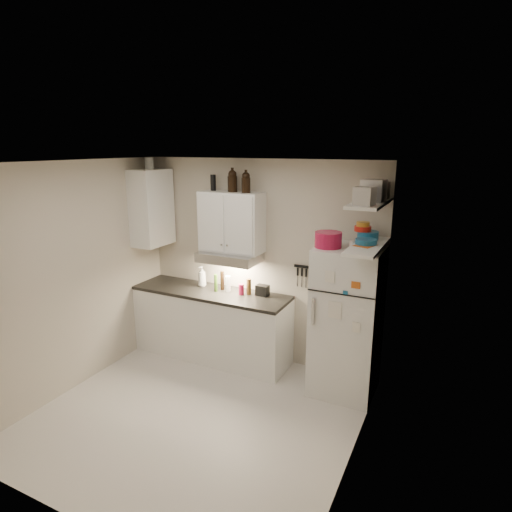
% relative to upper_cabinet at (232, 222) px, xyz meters
% --- Properties ---
extents(floor, '(3.20, 3.00, 0.02)m').
position_rel_upper_cabinet_xyz_m(floor, '(0.30, -1.33, -1.84)').
color(floor, silver).
rests_on(floor, ground).
extents(ceiling, '(3.20, 3.00, 0.02)m').
position_rel_upper_cabinet_xyz_m(ceiling, '(0.30, -1.33, 0.78)').
color(ceiling, white).
rests_on(ceiling, ground).
extents(back_wall, '(3.20, 0.02, 2.60)m').
position_rel_upper_cabinet_xyz_m(back_wall, '(0.30, 0.18, -0.53)').
color(back_wall, '#BDB3A1').
rests_on(back_wall, ground).
extents(left_wall, '(0.02, 3.00, 2.60)m').
position_rel_upper_cabinet_xyz_m(left_wall, '(-1.31, -1.33, -0.53)').
color(left_wall, '#BDB3A1').
rests_on(left_wall, ground).
extents(right_wall, '(0.02, 3.00, 2.60)m').
position_rel_upper_cabinet_xyz_m(right_wall, '(1.91, -1.33, -0.53)').
color(right_wall, '#BDB3A1').
rests_on(right_wall, ground).
extents(base_cabinet, '(2.10, 0.60, 0.88)m').
position_rel_upper_cabinet_xyz_m(base_cabinet, '(-0.25, -0.14, -1.39)').
color(base_cabinet, white).
rests_on(base_cabinet, floor).
extents(countertop, '(2.10, 0.62, 0.04)m').
position_rel_upper_cabinet_xyz_m(countertop, '(-0.25, -0.14, -0.93)').
color(countertop, black).
rests_on(countertop, base_cabinet).
extents(upper_cabinet, '(0.80, 0.33, 0.75)m').
position_rel_upper_cabinet_xyz_m(upper_cabinet, '(0.00, 0.00, 0.00)').
color(upper_cabinet, white).
rests_on(upper_cabinet, back_wall).
extents(side_cabinet, '(0.33, 0.55, 1.00)m').
position_rel_upper_cabinet_xyz_m(side_cabinet, '(-1.14, -0.14, 0.12)').
color(side_cabinet, white).
rests_on(side_cabinet, left_wall).
extents(range_hood, '(0.76, 0.46, 0.12)m').
position_rel_upper_cabinet_xyz_m(range_hood, '(0.00, -0.06, -0.44)').
color(range_hood, silver).
rests_on(range_hood, back_wall).
extents(fridge, '(0.70, 0.68, 1.70)m').
position_rel_upper_cabinet_xyz_m(fridge, '(1.55, -0.18, -0.98)').
color(fridge, silver).
rests_on(fridge, floor).
extents(shelf_hi, '(0.30, 0.95, 0.03)m').
position_rel_upper_cabinet_xyz_m(shelf_hi, '(1.75, -0.31, 0.38)').
color(shelf_hi, white).
rests_on(shelf_hi, right_wall).
extents(shelf_lo, '(0.30, 0.95, 0.03)m').
position_rel_upper_cabinet_xyz_m(shelf_lo, '(1.75, -0.31, -0.07)').
color(shelf_lo, white).
rests_on(shelf_lo, right_wall).
extents(knife_strip, '(0.42, 0.02, 0.03)m').
position_rel_upper_cabinet_xyz_m(knife_strip, '(1.00, 0.15, -0.51)').
color(knife_strip, black).
rests_on(knife_strip, back_wall).
extents(dutch_oven, '(0.36, 0.36, 0.17)m').
position_rel_upper_cabinet_xyz_m(dutch_oven, '(1.33, -0.29, -0.04)').
color(dutch_oven, '#A7133B').
rests_on(dutch_oven, fridge).
extents(book_stack, '(0.24, 0.27, 0.08)m').
position_rel_upper_cabinet_xyz_m(book_stack, '(1.73, -0.35, -0.09)').
color(book_stack, '#C85A19').
rests_on(book_stack, fridge).
extents(spice_jar, '(0.07, 0.07, 0.09)m').
position_rel_upper_cabinet_xyz_m(spice_jar, '(1.58, -0.26, -0.08)').
color(spice_jar, silver).
rests_on(spice_jar, fridge).
extents(stock_pot, '(0.32, 0.32, 0.18)m').
position_rel_upper_cabinet_xyz_m(stock_pot, '(1.76, -0.03, 0.48)').
color(stock_pot, silver).
rests_on(stock_pot, shelf_hi).
extents(tin_a, '(0.23, 0.22, 0.22)m').
position_rel_upper_cabinet_xyz_m(tin_a, '(1.77, -0.32, 0.50)').
color(tin_a, '#AAAAAD').
rests_on(tin_a, shelf_hi).
extents(tin_b, '(0.19, 0.19, 0.17)m').
position_rel_upper_cabinet_xyz_m(tin_b, '(1.75, -0.63, 0.48)').
color(tin_b, '#AAAAAD').
rests_on(tin_b, shelf_hi).
extents(bowl_teal, '(0.22, 0.22, 0.09)m').
position_rel_upper_cabinet_xyz_m(bowl_teal, '(1.69, -0.05, -0.01)').
color(bowl_teal, '#185B85').
rests_on(bowl_teal, shelf_lo).
extents(bowl_orange, '(0.18, 0.18, 0.05)m').
position_rel_upper_cabinet_xyz_m(bowl_orange, '(1.64, -0.07, 0.07)').
color(bowl_orange, red).
rests_on(bowl_orange, bowl_teal).
extents(bowl_yellow, '(0.14, 0.14, 0.04)m').
position_rel_upper_cabinet_xyz_m(bowl_yellow, '(1.64, -0.07, 0.12)').
color(bowl_yellow, '#BE7F21').
rests_on(bowl_yellow, bowl_orange).
extents(plates, '(0.27, 0.27, 0.05)m').
position_rel_upper_cabinet_xyz_m(plates, '(1.73, -0.29, -0.02)').
color(plates, '#185B85').
rests_on(plates, shelf_lo).
extents(growler_a, '(0.14, 0.14, 0.27)m').
position_rel_upper_cabinet_xyz_m(growler_a, '(0.02, -0.01, 0.51)').
color(growler_a, black).
rests_on(growler_a, upper_cabinet).
extents(growler_b, '(0.13, 0.13, 0.25)m').
position_rel_upper_cabinet_xyz_m(growler_b, '(0.22, -0.03, 0.50)').
color(growler_b, black).
rests_on(growler_b, upper_cabinet).
extents(thermos_a, '(0.07, 0.07, 0.19)m').
position_rel_upper_cabinet_xyz_m(thermos_a, '(-0.05, 0.07, 0.47)').
color(thermos_a, black).
rests_on(thermos_a, upper_cabinet).
extents(thermos_b, '(0.08, 0.08, 0.20)m').
position_rel_upper_cabinet_xyz_m(thermos_b, '(-0.28, 0.03, 0.47)').
color(thermos_b, black).
rests_on(thermos_b, upper_cabinet).
extents(side_jar, '(0.15, 0.15, 0.15)m').
position_rel_upper_cabinet_xyz_m(side_jar, '(-1.15, -0.11, 0.70)').
color(side_jar, silver).
rests_on(side_jar, side_cabinet).
extents(soap_bottle, '(0.15, 0.15, 0.31)m').
position_rel_upper_cabinet_xyz_m(soap_bottle, '(-0.46, -0.02, -0.75)').
color(soap_bottle, white).
rests_on(soap_bottle, countertop).
extents(pepper_mill, '(0.08, 0.08, 0.20)m').
position_rel_upper_cabinet_xyz_m(pepper_mill, '(0.25, -0.03, -0.80)').
color(pepper_mill, brown).
rests_on(pepper_mill, countertop).
extents(oil_bottle, '(0.05, 0.05, 0.23)m').
position_rel_upper_cabinet_xyz_m(oil_bottle, '(-0.18, -0.12, -0.79)').
color(oil_bottle, '#325715').
rests_on(oil_bottle, countertop).
extents(vinegar_bottle, '(0.07, 0.07, 0.25)m').
position_rel_upper_cabinet_xyz_m(vinegar_bottle, '(-0.14, -0.02, -0.78)').
color(vinegar_bottle, black).
rests_on(vinegar_bottle, countertop).
extents(clear_bottle, '(0.08, 0.08, 0.20)m').
position_rel_upper_cabinet_xyz_m(clear_bottle, '(-0.04, -0.04, -0.80)').
color(clear_bottle, silver).
rests_on(clear_bottle, countertop).
extents(red_jar, '(0.07, 0.07, 0.14)m').
position_rel_upper_cabinet_xyz_m(red_jar, '(0.17, -0.08, -0.84)').
color(red_jar, '#A7133B').
rests_on(red_jar, countertop).
extents(caddy, '(0.16, 0.12, 0.13)m').
position_rel_upper_cabinet_xyz_m(caddy, '(0.42, 0.01, -0.84)').
color(caddy, black).
rests_on(caddy, countertop).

